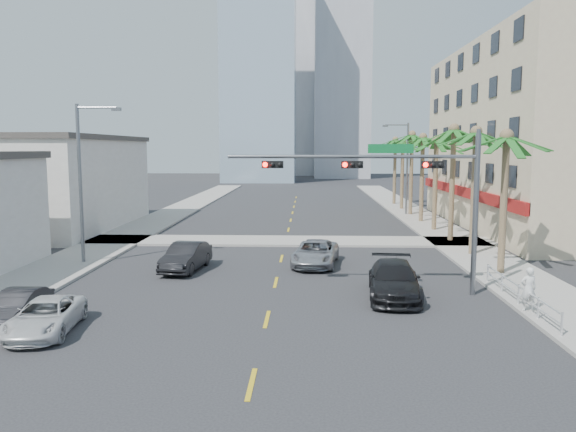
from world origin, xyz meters
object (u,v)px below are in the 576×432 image
object	(u,v)px
car_lane_center	(315,253)
pedestrian	(528,289)
traffic_signal_mast	(403,182)
car_parked_mid	(18,307)
car_lane_left	(186,257)
car_parked_far	(45,316)
car_lane_right	(394,280)

from	to	relation	value
car_lane_center	pedestrian	size ratio (longest dim) A/B	2.83
traffic_signal_mast	car_parked_mid	xyz separation A→B (m)	(-15.18, -4.65, -4.45)
car_parked_mid	car_lane_left	bearing A→B (deg)	62.95
traffic_signal_mast	car_parked_mid	bearing A→B (deg)	-162.98
car_parked_mid	pedestrian	xyz separation A→B (m)	(19.70, 1.71, 0.42)
traffic_signal_mast	car_lane_center	bearing A→B (deg)	121.41
car_parked_mid	car_parked_far	world-z (taller)	car_parked_mid
car_parked_far	car_parked_mid	bearing A→B (deg)	137.71
car_parked_mid	pedestrian	world-z (taller)	pedestrian
car_lane_left	car_lane_center	xyz separation A→B (m)	(7.00, 1.57, -0.05)
car_parked_far	car_lane_left	world-z (taller)	car_lane_left
car_lane_center	car_parked_mid	bearing A→B (deg)	-128.76
car_lane_right	car_lane_center	bearing A→B (deg)	121.90
car_parked_mid	car_lane_right	distance (m)	15.34
car_lane_center	car_lane_left	bearing A→B (deg)	-159.67
traffic_signal_mast	car_parked_mid	distance (m)	16.49
traffic_signal_mast	pedestrian	size ratio (longest dim) A/B	6.29
traffic_signal_mast	pedestrian	bearing A→B (deg)	-33.10
car_lane_right	pedestrian	xyz separation A→B (m)	(4.92, -2.40, 0.25)
pedestrian	car_lane_left	bearing A→B (deg)	-30.18
car_lane_left	pedestrian	size ratio (longest dim) A/B	2.56
pedestrian	car_lane_center	bearing A→B (deg)	-51.62
traffic_signal_mast	car_lane_left	xyz separation A→B (m)	(-10.78, 4.63, -4.32)
car_lane_right	pedestrian	distance (m)	5.48
traffic_signal_mast	car_lane_center	world-z (taller)	traffic_signal_mast
traffic_signal_mast	car_parked_far	distance (m)	15.43
car_lane_left	car_lane_right	distance (m)	11.60
car_lane_left	pedestrian	distance (m)	17.07
traffic_signal_mast	pedestrian	xyz separation A→B (m)	(4.52, -2.94, -4.03)
car_lane_left	car_lane_right	world-z (taller)	car_lane_right
car_lane_left	car_parked_far	bearing A→B (deg)	-97.71
traffic_signal_mast	car_parked_mid	size ratio (longest dim) A/B	3.00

